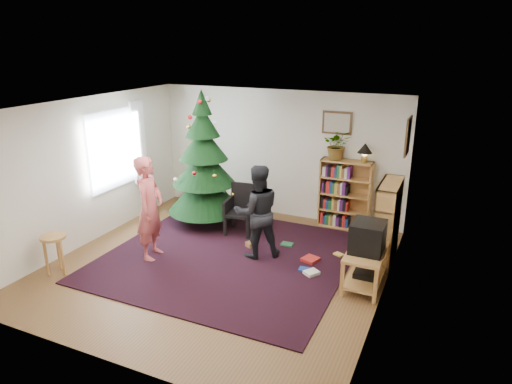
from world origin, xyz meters
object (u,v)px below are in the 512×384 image
at_px(crt_tv, 368,237).
at_px(potted_plant, 337,145).
at_px(table_lamp, 365,150).
at_px(armchair, 243,207).
at_px(bookshelf_right, 387,221).
at_px(stool, 54,244).
at_px(person_standing, 150,208).
at_px(picture_back, 337,123).
at_px(person_by_chair, 257,212).
at_px(christmas_tree, 204,170).
at_px(bookshelf_back, 345,194).
at_px(picture_right, 408,136).
at_px(tv_stand, 365,265).

height_order(crt_tv, potted_plant, potted_plant).
relative_size(crt_tv, table_lamp, 1.41).
xyz_separation_m(armchair, potted_plant, (1.44, 1.00, 1.09)).
distance_m(bookshelf_right, stool, 5.13).
distance_m(person_standing, table_lamp, 3.86).
bearing_deg(picture_back, person_by_chair, -110.69).
bearing_deg(christmas_tree, potted_plant, 21.56).
bearing_deg(person_standing, crt_tv, -94.31).
xyz_separation_m(christmas_tree, bookshelf_back, (2.48, 0.90, -0.40)).
xyz_separation_m(picture_back, picture_right, (1.33, -0.73, 0.00)).
bearing_deg(picture_right, tv_stand, -100.13).
bearing_deg(christmas_tree, person_standing, -92.01).
bearing_deg(table_lamp, person_by_chair, -125.75).
bearing_deg(picture_back, person_standing, -130.63).
xyz_separation_m(picture_back, stool, (-3.27, -3.71, -1.47)).
distance_m(picture_right, armchair, 3.10).
height_order(bookshelf_back, table_lamp, table_lamp).
bearing_deg(picture_right, crt_tv, -100.24).
relative_size(christmas_tree, potted_plant, 4.64).
relative_size(bookshelf_back, potted_plant, 2.36).
bearing_deg(stool, picture_back, 48.66).
distance_m(picture_back, stool, 5.16).
height_order(bookshelf_right, person_by_chair, person_by_chair).
distance_m(picture_right, person_standing, 4.23).
xyz_separation_m(stool, person_by_chair, (2.54, 1.78, 0.29)).
xyz_separation_m(person_by_chair, table_lamp, (1.29, 1.79, 0.76)).
bearing_deg(christmas_tree, picture_right, 5.03).
distance_m(picture_right, stool, 5.67).
bearing_deg(christmas_tree, picture_back, 25.04).
relative_size(bookshelf_back, person_standing, 0.77).
bearing_deg(picture_back, bookshelf_right, -44.73).
xyz_separation_m(picture_back, tv_stand, (1.07, -2.15, -1.62)).
bearing_deg(person_by_chair, armchair, -86.54).
bearing_deg(table_lamp, stool, -136.95).
height_order(tv_stand, crt_tv, crt_tv).
bearing_deg(stool, potted_plant, 47.06).
height_order(bookshelf_back, tv_stand, bookshelf_back).
bearing_deg(armchair, picture_back, 33.68).
bearing_deg(tv_stand, picture_right, 79.87).
xyz_separation_m(picture_back, armchair, (-1.38, -1.13, -1.46)).
bearing_deg(armchair, bookshelf_back, 25.55).
bearing_deg(christmas_tree, tv_stand, -18.72).
relative_size(bookshelf_right, person_by_chair, 0.84).
xyz_separation_m(bookshelf_back, table_lamp, (0.30, 0.00, 0.87)).
height_order(bookshelf_back, potted_plant, potted_plant).
height_order(picture_back, table_lamp, picture_back).
relative_size(stool, person_by_chair, 0.40).
height_order(christmas_tree, stool, christmas_tree).
xyz_separation_m(person_standing, potted_plant, (2.34, 2.52, 0.73)).
bearing_deg(stool, person_standing, 46.94).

